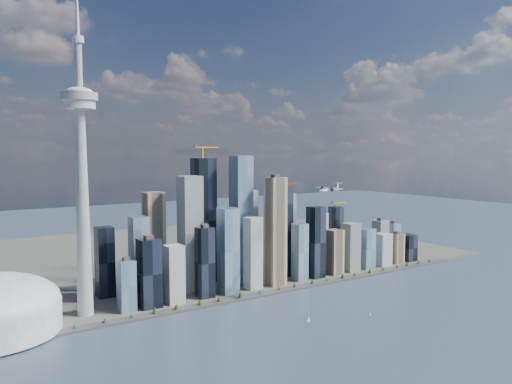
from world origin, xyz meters
TOP-DOWN VIEW (x-y plane):
  - ground at (0.00, 0.00)m, footprint 4000.00×4000.00m
  - seawall at (0.00, 250.00)m, footprint 1100.00×22.00m
  - land at (0.00, 700.00)m, footprint 1400.00×900.00m
  - shoreline_trees at (0.00, 250.00)m, footprint 960.53×7.20m
  - skyscraper_cluster at (59.61, 336.81)m, footprint 736.00×142.00m
  - needle_tower at (-300.00, 310.00)m, footprint 56.00×56.00m
  - airplane at (100.17, 168.32)m, footprint 62.77×55.85m
  - sailboat_west at (-11.52, 90.34)m, footprint 7.54×2.23m
  - sailboat_east at (92.80, 58.13)m, footprint 5.98×3.76m

SIDE VIEW (x-z plane):
  - ground at x=0.00m, z-range 0.00..0.00m
  - land at x=0.00m, z-range 0.00..3.00m
  - seawall at x=0.00m, z-range 0.00..4.00m
  - sailboat_east at x=92.80m, z-range -1.54..7.05m
  - sailboat_west at x=-11.52m, z-range -1.88..8.60m
  - shoreline_trees at x=0.00m, z-range 4.38..13.18m
  - skyscraper_cluster at x=59.61m, z-range -52.37..226.01m
  - airplane at x=100.17m, z-range 192.62..208.01m
  - needle_tower at x=-300.00m, z-range -39.41..511.09m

